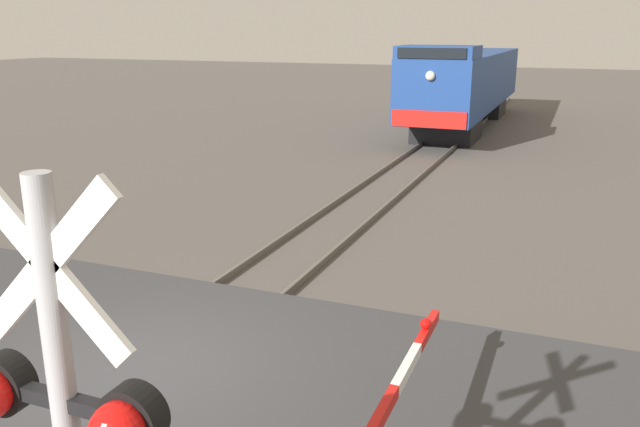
{
  "coord_description": "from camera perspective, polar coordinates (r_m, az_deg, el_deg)",
  "views": [
    {
      "loc": [
        5.39,
        -6.61,
        4.73
      ],
      "look_at": [
        0.92,
        4.47,
        1.31
      ],
      "focal_mm": 36.35,
      "sensor_mm": 36.0,
      "label": 1
    }
  ],
  "objects": [
    {
      "name": "ground_plane",
      "position": [
        9.75,
        -15.46,
        -13.68
      ],
      "size": [
        160.0,
        160.0,
        0.0
      ],
      "primitive_type": "plane",
      "color": "#514C47"
    },
    {
      "name": "rail_track_left",
      "position": [
        10.13,
        -18.81,
        -12.31
      ],
      "size": [
        0.08,
        80.0,
        0.15
      ],
      "primitive_type": "cube",
      "color": "#59544C",
      "rests_on": "ground_plane"
    },
    {
      "name": "locomotive",
      "position": [
        33.14,
        12.76,
        11.14
      ],
      "size": [
        3.05,
        16.84,
        4.09
      ],
      "color": "black",
      "rests_on": "ground_plane"
    },
    {
      "name": "road_surface",
      "position": [
        9.71,
        -15.49,
        -13.26
      ],
      "size": [
        36.0,
        6.2,
        0.16
      ],
      "primitive_type": "cube",
      "color": "#38383A",
      "rests_on": "ground_plane"
    },
    {
      "name": "rail_track_right",
      "position": [
        9.34,
        -11.86,
        -14.31
      ],
      "size": [
        0.08,
        80.0,
        0.15
      ],
      "primitive_type": "cube",
      "color": "#59544C",
      "rests_on": "ground_plane"
    }
  ]
}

